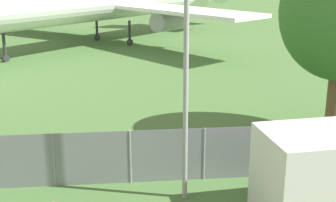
% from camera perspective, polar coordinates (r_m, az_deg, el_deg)
% --- Properties ---
extents(perimeter_fence, '(56.07, 0.07, 1.90)m').
position_cam_1_polar(perimeter_fence, '(16.06, -4.63, -6.82)').
color(perimeter_fence, gray).
rests_on(perimeter_fence, ground).
extents(airplane, '(29.77, 29.42, 11.34)m').
position_cam_1_polar(airplane, '(43.41, -7.93, 12.09)').
color(airplane, white).
rests_on(airplane, ground).
extents(portable_cabin, '(3.52, 2.75, 2.68)m').
position_cam_1_polar(portable_cabin, '(14.48, 17.82, -8.63)').
color(portable_cabin, silver).
rests_on(portable_cabin, ground).
extents(light_mast, '(0.44, 0.44, 8.44)m').
position_cam_1_polar(light_mast, '(13.82, 2.24, 7.37)').
color(light_mast, '#99999E').
rests_on(light_mast, ground).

